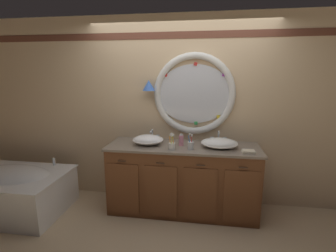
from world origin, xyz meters
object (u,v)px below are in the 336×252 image
at_px(soap_dispenser, 181,140).
at_px(sink_basin_right, 219,143).
at_px(bathtub, 11,189).
at_px(toothbrush_holder_left, 172,146).
at_px(sink_basin_left, 148,140).
at_px(folded_hand_towel, 249,152).
at_px(toothbrush_holder_right, 191,145).

bearing_deg(soap_dispenser, sink_basin_right, -2.42).
xyz_separation_m(bathtub, toothbrush_holder_left, (2.14, 0.18, 0.64)).
relative_size(sink_basin_left, toothbrush_holder_left, 1.90).
height_order(bathtub, toothbrush_holder_left, toothbrush_holder_left).
height_order(soap_dispenser, folded_hand_towel, soap_dispenser).
bearing_deg(sink_basin_left, soap_dispenser, 2.69).
xyz_separation_m(bathtub, toothbrush_holder_right, (2.37, 0.22, 0.64)).
bearing_deg(toothbrush_holder_right, bathtub, -174.60).
xyz_separation_m(toothbrush_holder_left, folded_hand_towel, (0.91, 0.03, -0.04)).
xyz_separation_m(soap_dispenser, folded_hand_towel, (0.82, -0.17, -0.06)).
relative_size(bathtub, folded_hand_towel, 9.36).
bearing_deg(bathtub, toothbrush_holder_left, 4.79).
height_order(sink_basin_left, sink_basin_right, sink_basin_left).
distance_m(soap_dispenser, folded_hand_towel, 0.84).
relative_size(toothbrush_holder_right, folded_hand_towel, 1.34).
bearing_deg(sink_basin_right, folded_hand_towel, -24.68).
height_order(bathtub, sink_basin_left, sink_basin_left).
distance_m(bathtub, sink_basin_left, 1.95).
distance_m(sink_basin_right, toothbrush_holder_right, 0.38).
bearing_deg(sink_basin_right, toothbrush_holder_right, -158.97).
bearing_deg(toothbrush_holder_right, toothbrush_holder_left, -168.95).
bearing_deg(toothbrush_holder_right, sink_basin_right, 21.03).
bearing_deg(bathtub, toothbrush_holder_right, 5.40).
relative_size(toothbrush_holder_left, toothbrush_holder_right, 1.03).
bearing_deg(soap_dispenser, bathtub, -170.36).
relative_size(sink_basin_right, toothbrush_holder_right, 2.21).
distance_m(toothbrush_holder_right, soap_dispenser, 0.21).
height_order(sink_basin_right, folded_hand_towel, sink_basin_right).
relative_size(bathtub, sink_basin_right, 3.15).
relative_size(bathtub, toothbrush_holder_left, 6.75).
xyz_separation_m(sink_basin_right, soap_dispenser, (-0.48, 0.02, 0.01)).
bearing_deg(toothbrush_holder_left, toothbrush_holder_right, 11.05).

